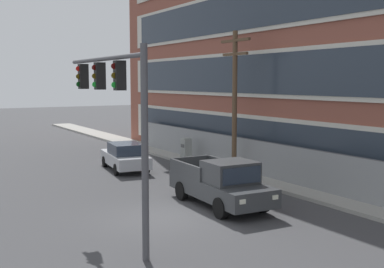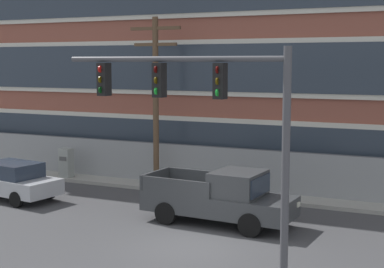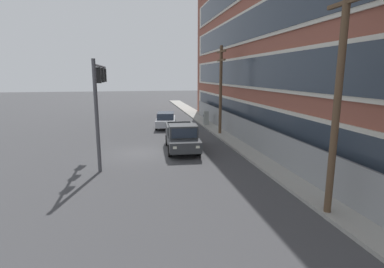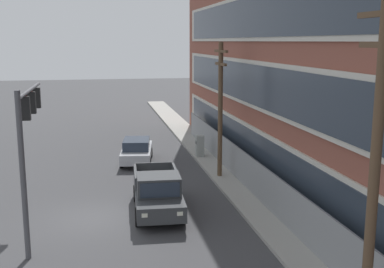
# 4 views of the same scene
# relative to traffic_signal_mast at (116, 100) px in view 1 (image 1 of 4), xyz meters

# --- Properties ---
(ground_plane) EXTENTS (160.00, 160.00, 0.00)m
(ground_plane) POSITION_rel_traffic_signal_mast_xyz_m (-1.59, 2.25, -4.47)
(ground_plane) COLOR #424244
(sidewalk_building_side) EXTENTS (80.00, 2.06, 0.16)m
(sidewalk_building_side) POSITION_rel_traffic_signal_mast_xyz_m (-1.59, 9.84, -4.39)
(sidewalk_building_side) COLOR #9E9B93
(sidewalk_building_side) RESTS_ON ground
(chain_link_fence) EXTENTS (36.70, 0.06, 1.99)m
(chain_link_fence) POSITION_rel_traffic_signal_mast_xyz_m (-0.85, 10.16, -3.46)
(chain_link_fence) COLOR gray
(chain_link_fence) RESTS_ON ground
(traffic_signal_mast) EXTENTS (6.30, 0.43, 6.08)m
(traffic_signal_mast) POSITION_rel_traffic_signal_mast_xyz_m (0.00, 0.00, 0.00)
(traffic_signal_mast) COLOR #4C4C51
(traffic_signal_mast) RESTS_ON ground
(pickup_truck_dark_grey) EXTENTS (5.50, 2.35, 1.95)m
(pickup_truck_dark_grey) POSITION_rel_traffic_signal_mast_xyz_m (-1.76, 5.18, -3.54)
(pickup_truck_dark_grey) COLOR #383A3D
(pickup_truck_dark_grey) RESTS_ON ground
(sedan_silver) EXTENTS (4.78, 2.46, 1.56)m
(sedan_silver) POSITION_rel_traffic_signal_mast_xyz_m (-11.22, 5.00, -3.67)
(sedan_silver) COLOR #B2B5BA
(sedan_silver) RESTS_ON ground
(utility_pole_near_corner) EXTENTS (2.44, 0.26, 7.67)m
(utility_pole_near_corner) POSITION_rel_traffic_signal_mast_xyz_m (-6.65, 9.33, -0.20)
(utility_pole_near_corner) COLOR brown
(utility_pole_near_corner) RESTS_ON ground
(electrical_cabinet) EXTENTS (0.58, 0.52, 1.55)m
(electrical_cabinet) POSITION_rel_traffic_signal_mast_xyz_m (-11.56, 9.22, -3.70)
(electrical_cabinet) COLOR #939993
(electrical_cabinet) RESTS_ON ground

